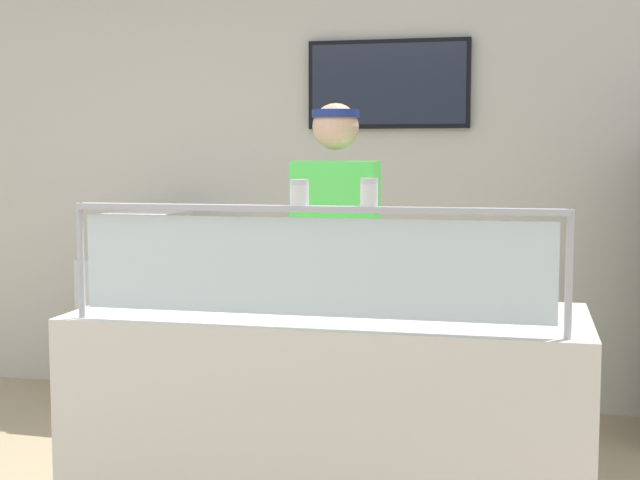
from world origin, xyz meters
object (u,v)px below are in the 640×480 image
(pizza_server, at_px, (257,294))
(worker_figure, at_px, (336,270))
(parmesan_shaker, at_px, (299,194))
(pizza_tray, at_px, (270,299))
(pizza_box_stack, at_px, (149,235))
(pepper_flake_shaker, at_px, (369,194))

(pizza_server, relative_size, worker_figure, 0.16)
(pizza_server, bearing_deg, parmesan_shaker, -47.73)
(pizza_tray, relative_size, pizza_server, 1.64)
(worker_figure, bearing_deg, parmesan_shaker, -84.50)
(pizza_server, distance_m, parmesan_shaker, 0.65)
(pizza_box_stack, bearing_deg, pepper_flake_shaker, -50.99)
(parmesan_shaker, bearing_deg, worker_figure, 95.50)
(pepper_flake_shaker, bearing_deg, pizza_server, 140.48)
(pizza_tray, height_order, pizza_server, pizza_server)
(pizza_server, bearing_deg, pizza_tray, 32.16)
(pizza_server, xyz_separation_m, worker_figure, (0.17, 0.67, 0.02))
(parmesan_shaker, relative_size, pizza_box_stack, 0.20)
(pizza_server, relative_size, pepper_flake_shaker, 3.01)
(pizza_tray, height_order, worker_figure, worker_figure)
(pizza_server, bearing_deg, pepper_flake_shaker, -30.53)
(worker_figure, bearing_deg, pizza_box_stack, 143.50)
(worker_figure, bearing_deg, pepper_flake_shaker, -72.66)
(pizza_server, distance_m, pepper_flake_shaker, 0.78)
(pizza_tray, relative_size, pepper_flake_shaker, 4.95)
(pizza_tray, xyz_separation_m, pepper_flake_shaker, (0.47, -0.44, 0.43))
(pepper_flake_shaker, relative_size, pizza_box_stack, 0.22)
(pepper_flake_shaker, xyz_separation_m, pizza_box_stack, (-1.69, 2.09, -0.35))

